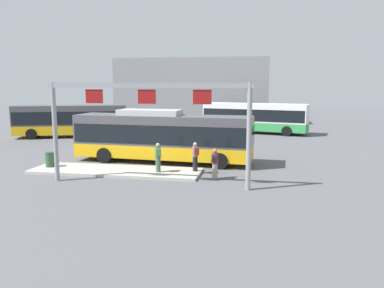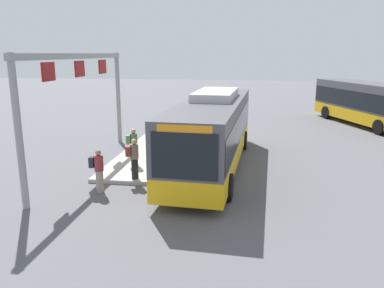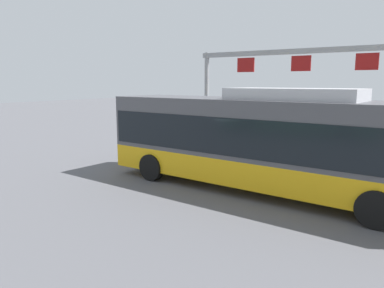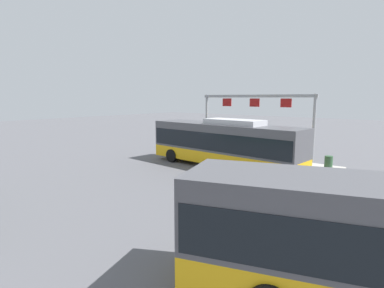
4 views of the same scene
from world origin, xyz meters
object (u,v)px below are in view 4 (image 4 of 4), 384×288
Objects in this scene: bus_main at (224,142)px; person_waiting_mid at (241,146)px; person_boarding at (216,144)px; trash_bin at (328,163)px; person_waiting_near at (211,144)px.

bus_main reaches higher than person_waiting_mid.
person_boarding and person_waiting_mid have the same top height.
person_boarding reaches higher than trash_bin.
person_waiting_mid is at bearing -1.59° from trash_bin.
person_boarding is at bearing -95.10° from person_waiting_mid.
person_waiting_near reaches higher than trash_bin.
bus_main is 5.69m from person_waiting_near.
trash_bin is (-6.16, -3.40, -1.20)m from bus_main.
person_waiting_near is (1.26, -1.02, -0.16)m from person_boarding.
bus_main is at bearing -11.55° from person_waiting_mid.
person_boarding is 1.00× the size of person_waiting_mid.
person_waiting_mid is (-3.29, 0.39, 0.16)m from person_waiting_near.
person_boarding is 1.62m from person_waiting_near.
person_boarding is (2.70, -2.97, -0.76)m from bus_main.
bus_main reaches higher than person_boarding.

